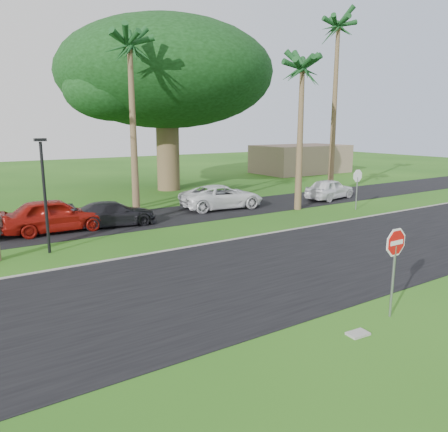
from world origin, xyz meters
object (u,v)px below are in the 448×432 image
Objects in this scene: stop_sign_near at (395,254)px; car_dark at (114,214)px; stop_sign_far at (357,181)px; car_red at (55,215)px; car_minivan at (222,197)px; car_pickup at (330,189)px.

stop_sign_near is 15.06m from car_dark.
car_red is at bearing -13.46° from stop_sign_far.
car_minivan is at bearing 73.43° from stop_sign_near.
stop_sign_far is (11.50, 11.00, 0.00)m from stop_sign_near.
car_minivan is at bearing -35.12° from stop_sign_far.
car_dark is at bearing -94.13° from car_red.
stop_sign_near is at bearing -163.22° from car_dark.
car_red is 2.84m from car_dark.
car_minivan is (4.70, 15.78, -1.04)m from stop_sign_near.
stop_sign_far is at bearing -101.96° from car_red.
stop_sign_far reaches higher than car_pickup.
stop_sign_far reaches higher than car_red.
car_red is (-5.46, 15.06, -0.94)m from stop_sign_near.
car_dark is (-2.63, 14.78, -1.14)m from stop_sign_near.
car_pickup is at bearing -84.00° from car_dark.
stop_sign_near is 0.60× the size of car_dark.
stop_sign_near is at bearing 127.54° from car_pickup.
stop_sign_near reaches higher than car_red.
car_red is 1.12× the size of car_dark.
stop_sign_far is at bearing -98.30° from car_dark.
stop_sign_near is 16.50m from car_minivan.
stop_sign_near is 0.62× the size of car_pickup.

